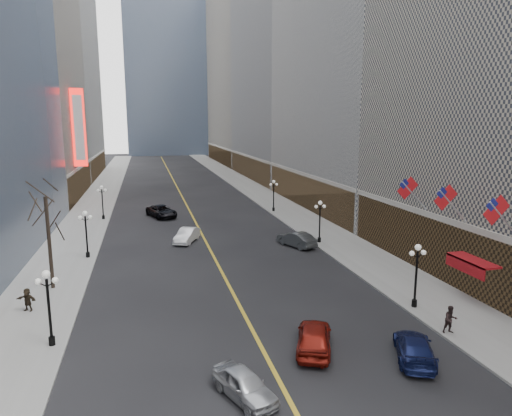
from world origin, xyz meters
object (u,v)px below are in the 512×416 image
streetlamp_west_2 (86,229)px  car_sb_far (296,239)px  car_nb_far (162,211)px  car_sb_near (414,348)px  streetlamp_east_3 (274,192)px  streetlamp_west_1 (48,300)px  car_nb_near (245,385)px  streetlamp_west_3 (102,199)px  car_nb_mid (187,235)px  streetlamp_east_1 (417,269)px  car_sb_mid (314,337)px  streetlamp_east_2 (320,217)px

streetlamp_west_2 → car_sb_far: bearing=-1.6°
car_nb_far → car_sb_near: (11.99, -42.35, -0.14)m
streetlamp_east_3 → streetlamp_west_1: bearing=-123.2°
streetlamp_east_3 → car_sb_far: (-2.80, -18.59, -2.12)m
streetlamp_west_2 → car_sb_far: (20.80, -0.59, -2.12)m
car_nb_near → car_sb_far: (11.00, 24.89, 0.10)m
streetlamp_west_3 → car_nb_mid: (9.80, -14.04, -2.14)m
streetlamp_east_3 → streetlamp_west_3: size_ratio=1.00×
streetlamp_east_1 → car_sb_mid: (-8.95, -3.91, -2.09)m
car_nb_mid → streetlamp_west_3: bearing=149.3°
car_sb_far → car_sb_near: bearing=63.6°
streetlamp_east_2 → car_nb_mid: 14.52m
streetlamp_east_3 → streetlamp_west_3: bearing=180.0°
car_sb_mid → car_sb_far: bearing=-83.8°
streetlamp_east_1 → car_nb_near: bearing=-151.6°
car_nb_far → streetlamp_west_2: bearing=-132.9°
streetlamp_west_3 → car_sb_near: bearing=-65.1°
streetlamp_west_3 → car_sb_mid: size_ratio=0.95×
streetlamp_east_3 → streetlamp_east_1: bearing=-90.0°
streetlamp_east_3 → streetlamp_west_3: 23.60m
streetlamp_west_1 → streetlamp_west_3: size_ratio=1.00×
streetlamp_west_3 → car_sb_near: size_ratio=0.96×
streetlamp_east_3 → car_sb_near: bearing=-95.4°
streetlamp_west_1 → car_nb_far: 37.02m
streetlamp_east_1 → car_sb_near: size_ratio=0.96×
car_nb_far → car_sb_mid: (7.00, -40.07, -0.01)m
streetlamp_east_3 → car_sb_far: 18.91m
streetlamp_east_3 → streetlamp_west_3: same height
car_sb_near → streetlamp_east_2: bearing=-74.7°
streetlamp_west_2 → car_nb_far: size_ratio=0.77×
streetlamp_east_2 → car_sb_far: streetlamp_east_2 is taller
car_sb_near → streetlamp_west_3: bearing=-40.5°
car_nb_near → car_sb_far: size_ratio=0.84×
car_nb_far → car_nb_near: bearing=-107.3°
streetlamp_west_1 → car_sb_far: (20.80, 17.41, -2.12)m
streetlamp_west_2 → streetlamp_west_3: same height
car_sb_mid → car_sb_near: bearing=177.7°
car_sb_far → car_nb_near: bearing=42.6°
car_sb_near → car_sb_mid: size_ratio=0.99×
streetlamp_east_1 → car_nb_near: 15.85m
car_nb_mid → streetlamp_east_3: bearing=69.9°
car_nb_near → car_sb_mid: size_ratio=0.84×
car_sb_near → car_sb_far: car_sb_far is taller
streetlamp_east_3 → car_sb_mid: bearing=-102.6°
car_nb_mid → car_nb_near: bearing=-65.6°
car_nb_near → streetlamp_west_1: bearing=120.3°
streetlamp_east_1 → streetlamp_east_2: bearing=90.0°
streetlamp_east_2 → car_nb_near: streetlamp_east_2 is taller
car_sb_far → streetlamp_east_3: bearing=-122.2°
car_nb_near → car_sb_mid: bearing=13.9°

